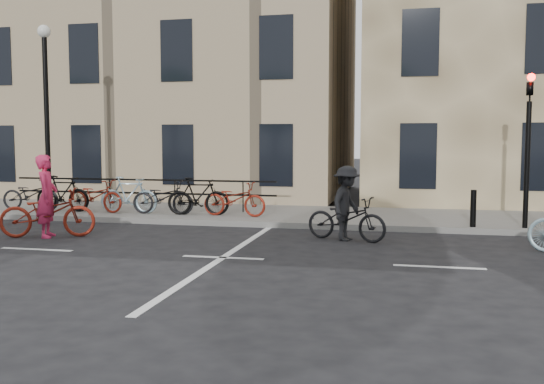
% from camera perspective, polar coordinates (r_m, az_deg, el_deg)
% --- Properties ---
extents(ground, '(120.00, 120.00, 0.00)m').
position_cam_1_polar(ground, '(11.69, -4.63, -6.19)').
color(ground, black).
rests_on(ground, ground).
extents(sidewalk, '(46.00, 4.00, 0.15)m').
position_cam_1_polar(sidewalk, '(18.63, -11.00, -1.85)').
color(sidewalk, slate).
rests_on(sidewalk, ground).
extents(building_west, '(20.00, 10.00, 10.00)m').
position_cam_1_polar(building_west, '(27.12, -15.08, 10.93)').
color(building_west, tan).
rests_on(building_west, sidewalk).
extents(traffic_light, '(0.18, 0.30, 3.90)m').
position_cam_1_polar(traffic_light, '(15.56, 22.99, 5.29)').
color(traffic_light, black).
rests_on(traffic_light, sidewalk).
extents(lamp_post, '(0.36, 0.36, 5.28)m').
position_cam_1_polar(lamp_post, '(18.30, -20.50, 8.51)').
color(lamp_post, black).
rests_on(lamp_post, sidewalk).
extents(bollard_east, '(0.14, 0.14, 0.90)m').
position_cam_1_polar(bollard_east, '(15.39, 18.41, -1.47)').
color(bollard_east, black).
rests_on(bollard_east, sidewalk).
extents(parked_bikes, '(8.30, 1.23, 1.05)m').
position_cam_1_polar(parked_bikes, '(17.84, -13.29, -0.36)').
color(parked_bikes, black).
rests_on(parked_bikes, sidewalk).
extents(cyclist_pink, '(2.27, 1.43, 1.91)m').
position_cam_1_polar(cyclist_pink, '(14.92, -20.39, -1.49)').
color(cyclist_pink, maroon).
rests_on(cyclist_pink, ground).
extents(cyclist_dark, '(2.00, 1.23, 1.68)m').
position_cam_1_polar(cyclist_dark, '(13.63, 7.02, -1.81)').
color(cyclist_dark, black).
rests_on(cyclist_dark, ground).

